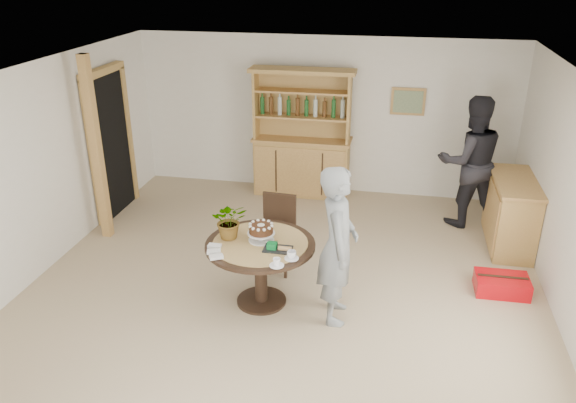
{
  "coord_description": "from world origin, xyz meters",
  "views": [
    {
      "loc": [
        1.15,
        -5.2,
        3.62
      ],
      "look_at": [
        0.01,
        0.5,
        1.05
      ],
      "focal_mm": 35.0,
      "sensor_mm": 36.0,
      "label": 1
    }
  ],
  "objects_px": {
    "teen_boy": "(338,245)",
    "adult_person": "(470,162)",
    "sideboard": "(511,213)",
    "hutch": "(302,153)",
    "dining_table": "(261,255)",
    "dining_chair": "(277,228)",
    "red_suitcase": "(502,284)"
  },
  "relations": [
    {
      "from": "sideboard",
      "to": "teen_boy",
      "type": "bearing_deg",
      "value": -134.96
    },
    {
      "from": "dining_table",
      "to": "teen_boy",
      "type": "bearing_deg",
      "value": -6.71
    },
    {
      "from": "teen_boy",
      "to": "adult_person",
      "type": "relative_size",
      "value": 0.92
    },
    {
      "from": "hutch",
      "to": "sideboard",
      "type": "height_order",
      "value": "hutch"
    },
    {
      "from": "hutch",
      "to": "sideboard",
      "type": "distance_m",
      "value": 3.29
    },
    {
      "from": "hutch",
      "to": "adult_person",
      "type": "height_order",
      "value": "hutch"
    },
    {
      "from": "dining_table",
      "to": "dining_chair",
      "type": "xyz_separation_m",
      "value": [
        0.01,
        0.83,
        -0.07
      ]
    },
    {
      "from": "hutch",
      "to": "dining_chair",
      "type": "height_order",
      "value": "hutch"
    },
    {
      "from": "sideboard",
      "to": "hutch",
      "type": "bearing_deg",
      "value": 157.79
    },
    {
      "from": "teen_boy",
      "to": "adult_person",
      "type": "height_order",
      "value": "adult_person"
    },
    {
      "from": "sideboard",
      "to": "adult_person",
      "type": "bearing_deg",
      "value": 132.08
    },
    {
      "from": "hutch",
      "to": "dining_table",
      "type": "bearing_deg",
      "value": -88.13
    },
    {
      "from": "teen_boy",
      "to": "red_suitcase",
      "type": "bearing_deg",
      "value": -71.31
    },
    {
      "from": "teen_boy",
      "to": "adult_person",
      "type": "distance_m",
      "value": 3.09
    },
    {
      "from": "dining_table",
      "to": "adult_person",
      "type": "distance_m",
      "value": 3.54
    },
    {
      "from": "dining_table",
      "to": "adult_person",
      "type": "relative_size",
      "value": 0.63
    },
    {
      "from": "adult_person",
      "to": "dining_chair",
      "type": "bearing_deg",
      "value": 22.14
    },
    {
      "from": "hutch",
      "to": "sideboard",
      "type": "bearing_deg",
      "value": -22.21
    },
    {
      "from": "dining_chair",
      "to": "teen_boy",
      "type": "xyz_separation_m",
      "value": [
        0.84,
        -0.93,
        0.33
      ]
    },
    {
      "from": "dining_table",
      "to": "dining_chair",
      "type": "height_order",
      "value": "dining_chair"
    },
    {
      "from": "hutch",
      "to": "dining_chair",
      "type": "xyz_separation_m",
      "value": [
        0.11,
        -2.4,
        -0.15
      ]
    },
    {
      "from": "sideboard",
      "to": "adult_person",
      "type": "relative_size",
      "value": 0.67
    },
    {
      "from": "dining_table",
      "to": "teen_boy",
      "type": "xyz_separation_m",
      "value": [
        0.85,
        -0.1,
        0.26
      ]
    },
    {
      "from": "teen_boy",
      "to": "adult_person",
      "type": "bearing_deg",
      "value": -35.93
    },
    {
      "from": "hutch",
      "to": "dining_table",
      "type": "height_order",
      "value": "hutch"
    },
    {
      "from": "teen_boy",
      "to": "sideboard",
      "type": "bearing_deg",
      "value": -50.72
    },
    {
      "from": "hutch",
      "to": "sideboard",
      "type": "relative_size",
      "value": 1.62
    },
    {
      "from": "sideboard",
      "to": "red_suitcase",
      "type": "bearing_deg",
      "value": -100.88
    },
    {
      "from": "sideboard",
      "to": "dining_table",
      "type": "relative_size",
      "value": 1.05
    },
    {
      "from": "dining_chair",
      "to": "red_suitcase",
      "type": "bearing_deg",
      "value": 2.35
    },
    {
      "from": "dining_table",
      "to": "hutch",
      "type": "bearing_deg",
      "value": 91.87
    },
    {
      "from": "adult_person",
      "to": "dining_table",
      "type": "bearing_deg",
      "value": 33.06
    }
  ]
}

